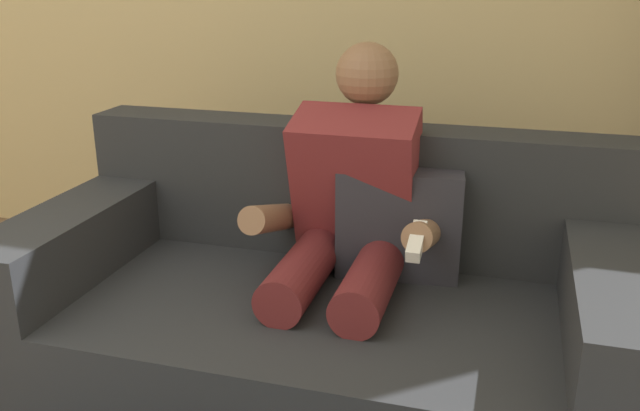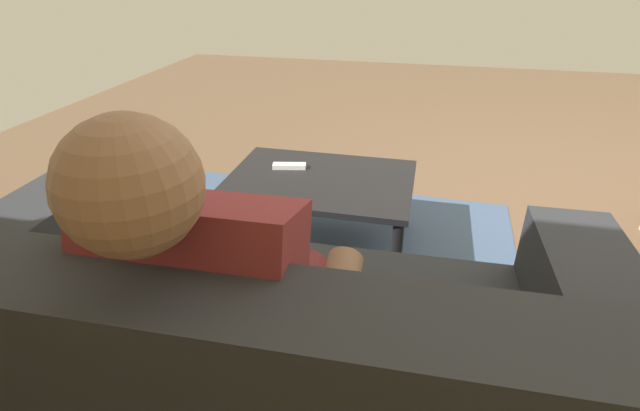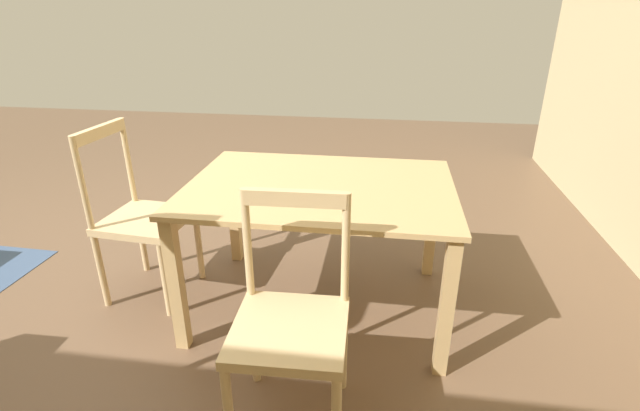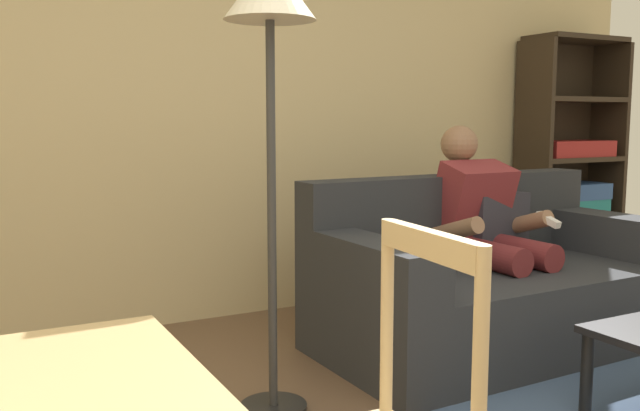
{
  "view_description": "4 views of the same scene",
  "coord_description": "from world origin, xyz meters",
  "px_view_note": "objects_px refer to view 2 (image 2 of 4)",
  "views": [
    {
      "loc": [
        1.8,
        -0.24,
        1.39
      ],
      "look_at": [
        1.23,
        1.58,
        0.73
      ],
      "focal_mm": 38.13,
      "sensor_mm": 36.0,
      "label": 1
    },
    {
      "loc": [
        0.87,
        2.5,
        1.35
      ],
      "look_at": [
        1.34,
        0.44,
        0.23
      ],
      "focal_mm": 26.4,
      "sensor_mm": 36.0,
      "label": 2
    },
    {
      "loc": [
        -1.82,
        2.21,
        1.54
      ],
      "look_at": [
        -1.51,
        0.1,
        0.6
      ],
      "focal_mm": 26.0,
      "sensor_mm": 36.0,
      "label": 3
    },
    {
      "loc": [
        -1.26,
        -1.1,
        1.2
      ],
      "look_at": [
        -0.14,
        1.01,
        0.9
      ],
      "focal_mm": 38.43,
      "sensor_mm": 36.0,
      "label": 4
    }
  ],
  "objects_px": {
    "tv_remote": "(289,166)",
    "person_lounging": "(226,319)",
    "couch": "(262,381)",
    "coffee_table": "(320,187)"
  },
  "relations": [
    {
      "from": "couch",
      "to": "tv_remote",
      "type": "xyz_separation_m",
      "value": [
        0.3,
        -1.29,
        0.07
      ]
    },
    {
      "from": "couch",
      "to": "tv_remote",
      "type": "relative_size",
      "value": 11.36
    },
    {
      "from": "coffee_table",
      "to": "tv_remote",
      "type": "bearing_deg",
      "value": -24.89
    },
    {
      "from": "couch",
      "to": "coffee_table",
      "type": "xyz_separation_m",
      "value": [
        0.12,
        -1.2,
        0.01
      ]
    },
    {
      "from": "person_lounging",
      "to": "tv_remote",
      "type": "distance_m",
      "value": 1.41
    },
    {
      "from": "person_lounging",
      "to": "couch",
      "type": "bearing_deg",
      "value": -119.35
    },
    {
      "from": "couch",
      "to": "person_lounging",
      "type": "xyz_separation_m",
      "value": [
        0.04,
        0.08,
        0.28
      ]
    },
    {
      "from": "tv_remote",
      "to": "person_lounging",
      "type": "bearing_deg",
      "value": -1.17
    },
    {
      "from": "couch",
      "to": "person_lounging",
      "type": "distance_m",
      "value": 0.29
    },
    {
      "from": "couch",
      "to": "coffee_table",
      "type": "relative_size",
      "value": 2.13
    }
  ]
}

